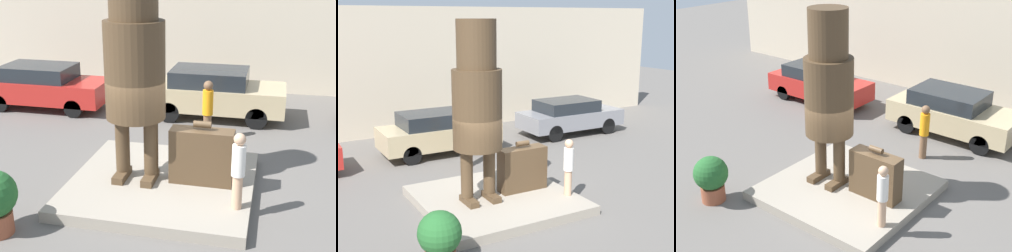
{
  "view_description": "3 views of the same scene",
  "coord_description": "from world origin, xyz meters",
  "views": [
    {
      "loc": [
        2.3,
        -9.2,
        4.9
      ],
      "look_at": [
        0.12,
        0.02,
        1.51
      ],
      "focal_mm": 50.0,
      "sensor_mm": 36.0,
      "label": 1
    },
    {
      "loc": [
        -5.66,
        -10.61,
        5.03
      ],
      "look_at": [
        0.18,
        -0.24,
        2.23
      ],
      "focal_mm": 50.0,
      "sensor_mm": 36.0,
      "label": 2
    },
    {
      "loc": [
        6.77,
        -8.68,
        6.81
      ],
      "look_at": [
        0.07,
        -0.25,
        2.13
      ],
      "focal_mm": 50.0,
      "sensor_mm": 36.0,
      "label": 3
    }
  ],
  "objects": [
    {
      "name": "statue_figure",
      "position": [
        -0.56,
        -0.07,
        3.01
      ],
      "size": [
        1.28,
        1.28,
        4.73
      ],
      "color": "#4C3823",
      "rests_on": "pedestal"
    },
    {
      "name": "giant_suitcase",
      "position": [
        0.87,
        0.05,
        0.87
      ],
      "size": [
        1.38,
        0.47,
        1.42
      ],
      "color": "#4C3823",
      "rests_on": "pedestal"
    },
    {
      "name": "tourist",
      "position": [
        1.74,
        -0.93,
        1.11
      ],
      "size": [
        0.27,
        0.27,
        1.58
      ],
      "color": "tan",
      "rests_on": "pedestal"
    },
    {
      "name": "ground_plane",
      "position": [
        0.0,
        0.0,
        0.0
      ],
      "size": [
        60.0,
        60.0,
        0.0
      ],
      "primitive_type": "plane",
      "color": "#605B56"
    },
    {
      "name": "worker_hivis",
      "position": [
        0.52,
        3.16,
        0.96
      ],
      "size": [
        0.3,
        0.3,
        1.76
      ],
      "color": "brown",
      "rests_on": "ground_plane"
    },
    {
      "name": "pedestal",
      "position": [
        0.0,
        0.0,
        0.12
      ],
      "size": [
        4.03,
        3.95,
        0.25
      ],
      "color": "gray",
      "rests_on": "ground_plane"
    },
    {
      "name": "planter_pot",
      "position": [
        -2.6,
        -2.48,
        0.71
      ],
      "size": [
        0.9,
        0.9,
        1.27
      ],
      "color": "brown",
      "rests_on": "ground_plane"
    },
    {
      "name": "building_backdrop",
      "position": [
        0.0,
        9.07,
        2.72
      ],
      "size": [
        28.0,
        0.6,
        5.45
      ],
      "color": "beige",
      "rests_on": "ground_plane"
    },
    {
      "name": "parked_car_grey",
      "position": [
        6.53,
        5.4,
        0.82
      ],
      "size": [
        4.52,
        1.88,
        1.52
      ],
      "color": "gray",
      "rests_on": "ground_plane"
    },
    {
      "name": "parked_car_tan",
      "position": [
        0.41,
        5.32,
        0.85
      ],
      "size": [
        4.38,
        1.85,
        1.6
      ],
      "color": "tan",
      "rests_on": "ground_plane"
    }
  ]
}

